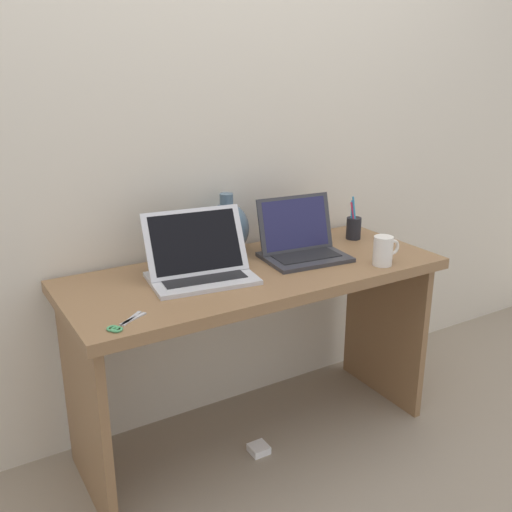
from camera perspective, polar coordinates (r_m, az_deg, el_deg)
name	(u,v)px	position (r m, az deg, el deg)	size (l,w,h in m)	color
ground_plane	(256,436)	(2.44, 0.00, -17.14)	(6.00, 6.00, 0.00)	gray
back_wall	(213,123)	(2.27, -4.24, 12.85)	(4.40, 0.04, 2.40)	beige
desk	(256,309)	(2.16, 0.00, -5.17)	(1.38, 0.56, 0.71)	olive
laptop_left	(199,261)	(2.01, -5.55, -0.52)	(0.38, 0.29, 0.23)	silver
laptop_right	(301,242)	(2.23, 4.39, 1.40)	(0.33, 0.26, 0.22)	#333338
green_vase	(227,228)	(2.25, -2.85, 2.76)	(0.17, 0.17, 0.24)	slate
coffee_mug	(384,251)	(2.18, 12.34, 0.52)	(0.11, 0.07, 0.11)	white
pen_cup	(354,227)	(2.48, 9.49, 2.77)	(0.06, 0.06, 0.18)	black
scissors	(121,325)	(1.71, -13.01, -6.58)	(0.14, 0.11, 0.01)	#B7B7BC
power_brick	(259,449)	(2.35, 0.27, -18.28)	(0.07, 0.07, 0.03)	white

